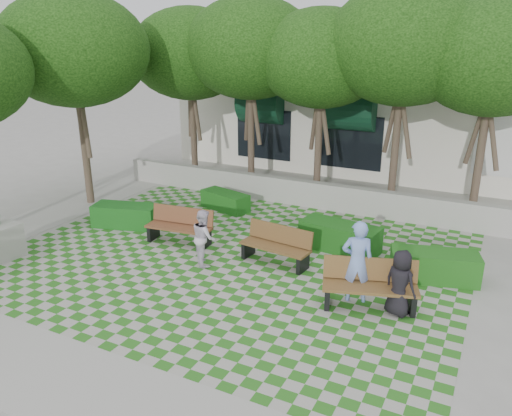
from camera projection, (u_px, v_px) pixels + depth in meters
The scene contains 17 objects.
ground at pixel (212, 274), 12.64m from camera, with size 90.00×90.00×0.00m, color gray.
lawn at pixel (231, 259), 13.48m from camera, with size 12.00×12.00×0.00m, color #2B721E.
sidewalk_south at pixel (70, 383), 8.67m from camera, with size 16.00×2.00×0.01m, color #9E9B93.
sidewalk_west at pixel (43, 218), 16.55m from camera, with size 2.00×12.00×0.01m, color #9E9B93.
retaining_wall at pixel (303, 193), 17.73m from camera, with size 15.00×0.36×0.90m, color #9E9B93.
bench_east at pixel (370, 285), 10.97m from camera, with size 2.17×1.29×1.08m.
bench_mid at pixel (276, 246), 13.15m from camera, with size 1.97×0.86×1.00m.
bench_west at pixel (180, 226), 14.48m from camera, with size 2.00×0.86×1.02m.
hedge_east at pixel (434, 266), 12.28m from camera, with size 2.08×0.83×0.73m, color #195216.
hedge_midright at pixel (340, 237), 13.99m from camera, with size 2.21×0.88×0.77m, color #154C14.
hedge_midleft at pixel (225, 201), 17.31m from camera, with size 1.77×0.71×0.62m, color #155015.
hedge_west at pixel (126, 216), 15.75m from camera, with size 2.03×0.81×0.71m, color #155119.
person_blue at pixel (357, 262), 11.09m from camera, with size 0.70×0.46×1.93m, color #7C9AE2.
person_dark at pixel (400, 283), 10.60m from camera, with size 0.73×0.47×1.49m, color black.
person_white at pixel (204, 237), 13.01m from camera, with size 0.73×0.57×1.50m, color silver.
tree_row at pixel (253, 53), 16.78m from camera, with size 17.70×13.40×7.41m.
building at pixel (385, 109), 23.31m from camera, with size 18.00×8.92×5.15m.
Camera 1 is at (6.15, -9.67, 5.70)m, focal length 35.00 mm.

